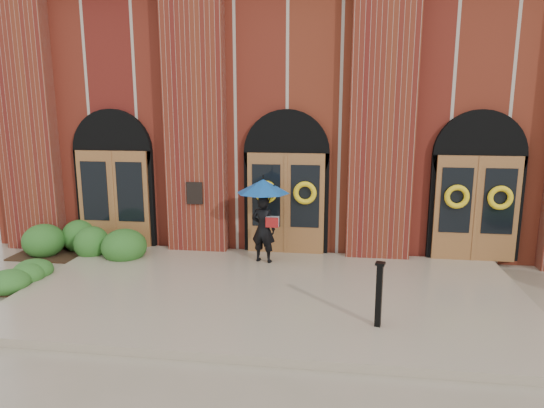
# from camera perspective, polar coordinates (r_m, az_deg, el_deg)

# --- Properties ---
(ground) EXTENTS (90.00, 90.00, 0.00)m
(ground) POSITION_cam_1_polar(r_m,az_deg,el_deg) (9.82, -0.20, -11.17)
(ground) COLOR gray
(ground) RESTS_ON ground
(landing) EXTENTS (10.00, 5.30, 0.15)m
(landing) POSITION_cam_1_polar(r_m,az_deg,el_deg) (9.93, -0.07, -10.44)
(landing) COLOR gray
(landing) RESTS_ON ground
(church_building) EXTENTS (16.20, 12.53, 7.00)m
(church_building) POSITION_cam_1_polar(r_m,az_deg,el_deg) (17.79, 3.85, 10.63)
(church_building) COLOR #622515
(church_building) RESTS_ON ground
(man_with_umbrella) EXTENTS (1.48, 1.48, 1.97)m
(man_with_umbrella) POSITION_cam_1_polar(r_m,az_deg,el_deg) (11.22, -1.02, -0.07)
(man_with_umbrella) COLOR black
(man_with_umbrella) RESTS_ON landing
(metal_post) EXTENTS (0.18, 0.18, 1.12)m
(metal_post) POSITION_cam_1_polar(r_m,az_deg,el_deg) (8.35, 12.48, -10.19)
(metal_post) COLOR black
(metal_post) RESTS_ON landing
(hedge_wall_left) EXTENTS (3.08, 1.23, 0.79)m
(hedge_wall_left) POSITION_cam_1_polar(r_m,az_deg,el_deg) (13.35, -21.51, -4.00)
(hedge_wall_left) COLOR #25541C
(hedge_wall_left) RESTS_ON ground
(hedge_front_left) EXTENTS (1.26, 1.08, 0.45)m
(hedge_front_left) POSITION_cam_1_polar(r_m,az_deg,el_deg) (11.57, -26.33, -7.66)
(hedge_front_left) COLOR #27561D
(hedge_front_left) RESTS_ON ground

